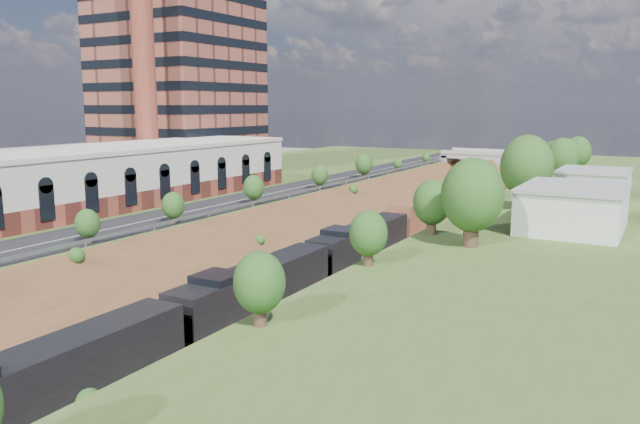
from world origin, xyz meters
TOP-DOWN VIEW (x-y plane):
  - platform_left at (-33.00, 60.00)m, footprint 44.00×180.00m
  - embankment_left at (-11.00, 60.00)m, footprint 10.00×180.00m
  - embankment_right at (11.00, 60.00)m, footprint 10.00×180.00m
  - rail_left_track at (-2.60, 60.00)m, footprint 1.58×180.00m
  - rail_right_track at (2.60, 60.00)m, footprint 1.58×180.00m
  - road at (-15.50, 60.00)m, footprint 8.00×180.00m
  - guardrail at (-11.40, 59.80)m, footprint 0.10×171.00m
  - commercial_building at (-28.00, 38.00)m, footprint 14.30×62.30m
  - highrise_tower at (-44.00, 72.00)m, footprint 22.00×22.00m
  - smokestack at (-36.00, 56.00)m, footprint 3.20×3.20m
  - overpass at (0.00, 122.00)m, footprint 24.50×8.30m
  - white_building_near at (23.50, 52.00)m, footprint 9.00×12.00m
  - white_building_far at (23.00, 74.00)m, footprint 8.00×10.00m
  - tree_right_large at (17.00, 40.00)m, footprint 5.25×5.25m
  - tree_left_crest at (-11.80, 20.00)m, footprint 2.45×2.45m
  - freight_train at (2.60, 73.31)m, footprint 3.14×143.02m

SIDE VIEW (x-z plane):
  - embankment_left at x=-11.00m, z-range -5.00..5.00m
  - embankment_right at x=11.00m, z-range -5.00..5.00m
  - rail_left_track at x=-2.60m, z-range 0.00..0.18m
  - rail_right_track at x=2.60m, z-range 0.00..0.18m
  - platform_left at x=-33.00m, z-range 0.00..5.00m
  - freight_train at x=2.60m, z-range 0.32..4.99m
  - overpass at x=0.00m, z-range 1.22..8.62m
  - road at x=-15.50m, z-range 5.00..5.10m
  - guardrail at x=-11.40m, z-range 5.20..5.90m
  - white_building_far at x=23.00m, z-range 5.00..8.60m
  - white_building_near at x=23.50m, z-range 5.00..9.00m
  - tree_left_crest at x=-11.80m, z-range 5.26..8.82m
  - commercial_building at x=-28.00m, z-range 5.01..12.01m
  - tree_right_large at x=17.00m, z-range 5.58..13.19m
  - smokestack at x=-36.00m, z-range 5.00..45.00m
  - highrise_tower at x=-44.00m, z-range 5.93..59.83m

